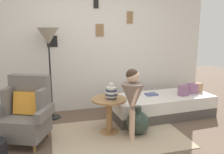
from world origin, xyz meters
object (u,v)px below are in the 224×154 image
vase_striped (111,93)px  person_child (132,95)px  side_table (109,109)px  floor_lamp (48,41)px  daybed (161,106)px  armchair (26,113)px  book_on_daybed (151,94)px  demijohn_near (138,122)px

vase_striped → person_child: (0.24, -0.30, 0.02)m
side_table → floor_lamp: bearing=134.4°
daybed → armchair: bearing=-170.1°
vase_striped → floor_lamp: 1.47m
person_child → book_on_daybed: person_child is taller
armchair → side_table: armchair is taller
person_child → demijohn_near: 0.54m
floor_lamp → book_on_daybed: (1.81, -0.36, -1.01)m
floor_lamp → daybed: bearing=-12.2°
armchair → floor_lamp: bearing=66.1°
book_on_daybed → person_child: bearing=-129.6°
armchair → demijohn_near: armchair is taller
daybed → person_child: 1.25m
person_child → vase_striped: bearing=127.9°
armchair → book_on_daybed: size_ratio=4.41×
vase_striped → floor_lamp: bearing=135.0°
side_table → floor_lamp: floor_lamp is taller
floor_lamp → demijohn_near: bearing=-39.2°
daybed → floor_lamp: 2.38m
vase_striped → demijohn_near: bearing=-21.3°
daybed → book_on_daybed: bearing=159.7°
armchair → person_child: bearing=-13.2°
daybed → person_child: bearing=-138.7°
side_table → book_on_daybed: size_ratio=2.56×
vase_striped → book_on_daybed: bearing=29.8°
daybed → book_on_daybed: size_ratio=8.84×
armchair → floor_lamp: 1.35m
side_table → vase_striped: vase_striped is taller
book_on_daybed → demijohn_near: demijohn_near is taller
floor_lamp → demijohn_near: floor_lamp is taller
armchair → side_table: size_ratio=1.72×
book_on_daybed → floor_lamp: bearing=168.7°
demijohn_near → side_table: bearing=158.4°
vase_striped → armchair: bearing=177.8°
vase_striped → daybed: bearing=22.6°
daybed → vase_striped: vase_striped is taller
floor_lamp → book_on_daybed: bearing=-11.3°
armchair → book_on_daybed: 2.24m
vase_striped → book_on_daybed: size_ratio=1.11×
book_on_daybed → side_table: bearing=-151.7°
person_child → demijohn_near: (0.15, 0.15, -0.50)m
vase_striped → book_on_daybed: (0.92, 0.53, -0.25)m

